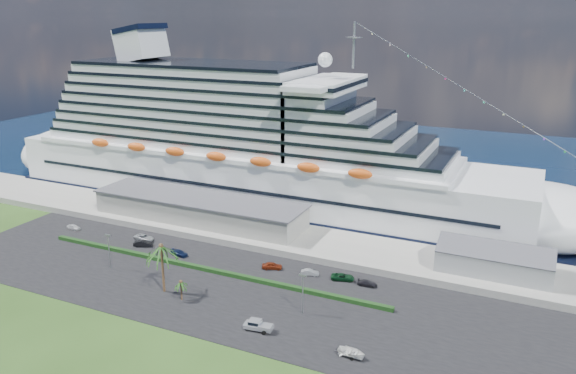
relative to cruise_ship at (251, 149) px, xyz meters
The scene contains 22 objects.
ground 69.56m from the cruise_ship, 71.40° to the right, with size 420.00×420.00×0.00m, color #264316.
asphalt_lot 59.58m from the cruise_ship, 67.89° to the right, with size 140.00×38.00×0.12m, color black.
wharf 35.90m from the cruise_ship, 48.10° to the right, with size 240.00×20.00×1.80m, color gray.
water 71.40m from the cruise_ship, 71.93° to the left, with size 420.00×160.00×0.02m, color black.
cruise_ship is the anchor object (origin of this frame).
terminal_building 26.92m from the cruise_ship, 98.22° to the right, with size 61.00×15.00×6.30m.
port_shed 78.32m from the cruise_ship, 18.08° to the right, with size 24.00×12.31×7.37m.
hedge 52.41m from the cruise_ship, 74.26° to the right, with size 88.00×1.10×0.90m, color black.
lamp_post_left 57.50m from the cruise_ship, 96.59° to the right, with size 1.60×0.35×8.27m.
lamp_post_right 70.64m from the cruise_ship, 53.44° to the right, with size 1.60×0.35×8.27m.
palm_tall 61.56m from the cruise_ship, 79.12° to the right, with size 8.82×8.82×11.13m.
palm_short 65.13m from the cruise_ship, 74.52° to the right, with size 3.53×3.53×4.56m.
parked_car_0 54.89m from the cruise_ship, 127.91° to the right, with size 1.63×4.06×1.38m, color silver.
parked_car_1 46.23m from the cruise_ship, 100.37° to the right, with size 1.65×4.72×1.56m, color black.
parked_car_2 43.79m from the cruise_ship, 104.40° to the right, with size 2.50×5.42×1.51m, color #A2A7AB.
parked_car_3 46.53m from the cruise_ship, 85.17° to the right, with size 1.90×4.67×1.35m, color #111D3E.
parked_car_4 51.55m from the cruise_ship, 56.18° to the right, with size 1.86×4.62×1.57m, color maroon.
parked_car_5 56.45m from the cruise_ship, 47.77° to the right, with size 1.39×3.98×1.31m, color #A6AAAE.
parked_car_6 60.92m from the cruise_ship, 41.85° to the right, with size 2.35×5.09×1.41m, color #0E381B.
parked_car_7 65.44m from the cruise_ship, 38.69° to the right, with size 1.74×4.28×1.24m, color black.
pickup_truck 76.29m from the cruise_ship, 60.73° to the right, with size 5.71×2.67×1.94m.
boat_trailer 87.24m from the cruise_ship, 50.25° to the right, with size 5.41×3.45×1.56m.
Camera 1 is at (58.36, -81.34, 55.99)m, focal length 35.00 mm.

